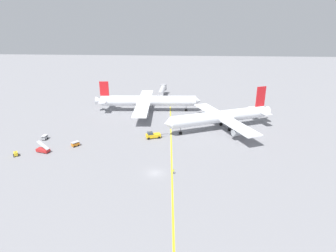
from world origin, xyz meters
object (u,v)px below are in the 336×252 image
airliner_at_gate_left (147,101)px  pushback_tug (153,135)px  gse_stair_truck_yellow (43,150)px  gse_baggage_cart_trailing (45,137)px  ground_crew_ramp_agent_by_cones (174,171)px  airliner_being_pushed (220,117)px  gse_gpu_cart_small (16,154)px  jet_bridge (162,90)px  gse_baggage_cart_near_cluster (75,144)px

airliner_at_gate_left → pushback_tug: (6.66, -34.39, -4.09)m
gse_stair_truck_yellow → gse_baggage_cart_trailing: bearing=113.6°
ground_crew_ramp_agent_by_cones → airliner_at_gate_left: bearing=104.7°
airliner_at_gate_left → airliner_being_pushed: size_ratio=1.14×
gse_baggage_cart_trailing → gse_gpu_cart_small: size_ratio=1.04×
pushback_tug → jet_bridge: size_ratio=0.42×
airliner_at_gate_left → gse_gpu_cart_small: 64.97m
airliner_being_pushed → gse_baggage_cart_near_cluster: (-53.85, -21.05, -4.52)m
airliner_at_gate_left → airliner_being_pushed: (33.48, -22.84, 0.08)m
airliner_at_gate_left → pushback_tug: airliner_at_gate_left is taller
gse_baggage_cart_trailing → jet_bridge: bearing=59.7°
gse_baggage_cart_near_cluster → ground_crew_ramp_agent_by_cones: size_ratio=1.87×
gse_gpu_cart_small → jet_bridge: (42.42, 81.62, 3.44)m
pushback_tug → gse_gpu_cart_small: pushback_tug is taller
airliner_being_pushed → gse_baggage_cart_trailing: bearing=-166.9°
airliner_being_pushed → gse_stair_truck_yellow: 68.65m
gse_baggage_cart_near_cluster → ground_crew_ramp_agent_by_cones: gse_baggage_cart_near_cluster is taller
airliner_at_gate_left → jet_bridge: size_ratio=2.53×
gse_baggage_cart_trailing → gse_baggage_cart_near_cluster: size_ratio=0.89×
ground_crew_ramp_agent_by_cones → jet_bridge: (-11.12, 89.99, 3.37)m
gse_baggage_cart_trailing → jet_bridge: 78.08m
airliner_at_gate_left → pushback_tug: 35.27m
airliner_being_pushed → pushback_tug: bearing=-156.7°
airliner_at_gate_left → gse_gpu_cart_small: (-37.49, -52.87, -4.50)m
gse_gpu_cart_small → ground_crew_ramp_agent_by_cones: gse_gpu_cart_small is taller
pushback_tug → gse_baggage_cart_near_cluster: 28.65m
airliner_being_pushed → gse_baggage_cart_near_cluster: airliner_being_pushed is taller
gse_stair_truck_yellow → gse_baggage_cart_near_cluster: 10.84m
pushback_tug → gse_baggage_cart_trailing: pushback_tug is taller
gse_gpu_cart_small → gse_baggage_cart_near_cluster: bearing=27.7°
gse_stair_truck_yellow → pushback_tug: bearing=22.6°
airliner_being_pushed → gse_stair_truck_yellow: size_ratio=9.33×
gse_baggage_cart_trailing → gse_stair_truck_yellow: (4.76, -10.88, 0.16)m
pushback_tug → airliner_at_gate_left: bearing=101.0°
airliner_at_gate_left → gse_stair_truck_yellow: airliner_at_gate_left is taller
airliner_being_pushed → gse_baggage_cart_near_cluster: size_ratio=14.85×
gse_stair_truck_yellow → jet_bridge: bearing=66.2°
airliner_at_gate_left → airliner_being_pushed: bearing=-34.3°
pushback_tug → jet_bridge: bearing=91.6°
gse_gpu_cart_small → jet_bridge: size_ratio=0.13×
gse_gpu_cart_small → gse_baggage_cart_near_cluster: size_ratio=0.85×
gse_baggage_cart_trailing → ground_crew_ramp_agent_by_cones: size_ratio=1.66×
airliner_at_gate_left → gse_baggage_cart_trailing: bearing=-131.7°
pushback_tug → gse_baggage_cart_trailing: 41.28m
airliner_being_pushed → ground_crew_ramp_agent_by_cones: airliner_being_pushed is taller
gse_stair_truck_yellow → jet_bridge: size_ratio=0.24×
jet_bridge → gse_gpu_cart_small: bearing=-117.5°
gse_stair_truck_yellow → jet_bridge: 85.60m
gse_stair_truck_yellow → gse_baggage_cart_near_cluster: (9.27, 5.61, -0.16)m
gse_stair_truck_yellow → ground_crew_ramp_agent_by_cones: bearing=-14.4°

